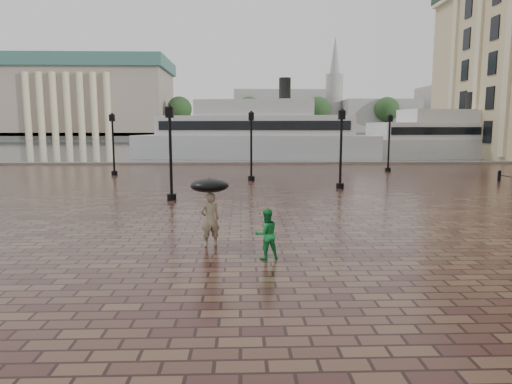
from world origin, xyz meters
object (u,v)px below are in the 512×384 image
Objects in this scene: street_lamps at (258,145)px; child_pedestrian at (266,234)px; adult_pedestrian at (210,220)px; ferry_near at (256,135)px; ferry_far at (448,138)px.

street_lamps reaches higher than child_pedestrian.
ferry_near reaches higher than adult_pedestrian.
adult_pedestrian is at bearing -134.47° from ferry_far.
child_pedestrian is at bearing 119.02° from adult_pedestrian.
child_pedestrian is 0.06× the size of ferry_far.
child_pedestrian is 46.55m from ferry_far.
adult_pedestrian is 2.07m from child_pedestrian.
street_lamps is 13.55× the size of adult_pedestrian.
child_pedestrian is (-0.41, -17.68, -1.65)m from street_lamps.
ferry_far is at bearing -137.89° from child_pedestrian.
street_lamps is 0.77× the size of ferry_near.
street_lamps is 32.11m from ferry_far.
child_pedestrian is at bearing -131.96° from ferry_far.
adult_pedestrian is 1.18× the size of child_pedestrian.
adult_pedestrian reaches higher than child_pedestrian.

